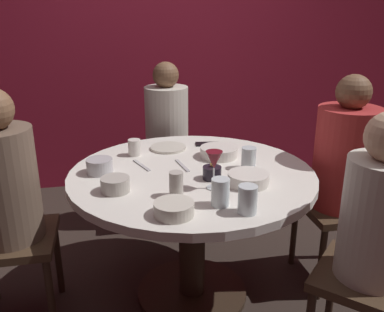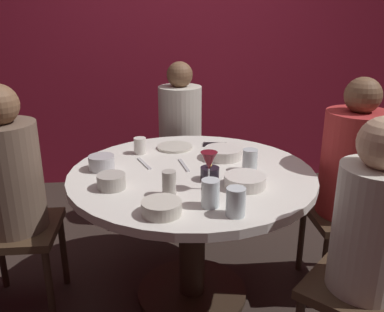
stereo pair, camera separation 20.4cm
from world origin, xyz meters
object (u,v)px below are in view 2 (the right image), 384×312
Objects in this scene: bowl_small_white at (223,153)px; bowl_rice_portion at (111,181)px; dining_table at (192,202)px; cup_far_edge at (140,146)px; bowl_serving_large at (102,163)px; wine_glass at (209,162)px; bowl_salad_center at (245,181)px; cup_by_left_diner at (236,202)px; dinner_plate at (175,147)px; candle_holder at (210,173)px; cup_center_front at (210,193)px; seated_diner_left at (9,179)px; cup_near_candle at (250,160)px; seated_diner_right at (353,166)px; bowl_sauce_side at (162,208)px; cup_by_right_diner at (169,183)px; seated_diner_front_right at (371,231)px; cell_phone at (215,145)px; seated_diner_back at (180,127)px.

bowl_rice_portion reaches higher than bowl_small_white.
dining_table is 13.58× the size of cup_far_edge.
dining_table is 9.50× the size of bowl_serving_large.
bowl_salad_center is at bearing 4.42° from wine_glass.
wine_glass is at bearing 105.58° from cup_by_left_diner.
dinner_plate is at bearing 100.05° from dining_table.
candle_holder is 0.37m from cup_by_left_diner.
candle_holder is 0.15m from wine_glass.
bowl_small_white is 1.75× the size of cup_center_front.
bowl_serving_large reaches higher than bowl_rice_portion.
dining_table is at bearing 24.34° from bowl_rice_portion.
seated_diner_left is 10.72× the size of cup_near_candle.
bowl_rice_portion is (-1.22, -0.17, 0.04)m from seated_diner_right.
cup_center_front is at bearing -43.52° from bowl_serving_large.
cup_center_front is at bearing -84.52° from dining_table.
bowl_sauce_side is 0.18m from cup_by_right_diner.
wine_glass reaches higher than cup_center_front.
bowl_rice_portion is 1.16× the size of cup_near_candle.
seated_diner_front_right reaches higher than cell_phone.
seated_diner_left is at bearing 173.08° from candle_holder.
candle_holder reaches higher than bowl_salad_center.
dining_table is 0.37m from cup_by_right_diner.
seated_diner_right is 1.03× the size of seated_diner_front_right.
dinner_plate is 1.85× the size of cup_by_right_diner.
cup_near_candle reaches higher than cell_phone.
dining_table is at bearing -8.38° from bowl_serving_large.
wine_glass is 0.86× the size of bowl_small_white.
seated_diner_back is 0.96m from cup_near_candle.
wine_glass is at bearing 84.87° from cup_center_front.
seated_diner_front_right is 12.84× the size of cup_far_edge.
seated_diner_right reaches higher than bowl_sauce_side.
bowl_sauce_side is 1.78× the size of cup_far_edge.
cup_near_candle is (0.45, 0.43, 0.03)m from bowl_sauce_side.
wine_glass is at bearing 2.75° from seated_diner_back.
seated_diner_front_right is at bearing -34.81° from wine_glass.
cup_by_left_diner is at bearing -40.04° from cup_by_right_diner.
cup_by_left_diner is 0.87m from cup_far_edge.
bowl_salad_center is at bearing -43.70° from dining_table.
seated_diner_back is 13.18× the size of candle_holder.
bowl_small_white is (1.07, 0.18, 0.03)m from seated_diner_left.
cell_phone is (1.06, 0.40, 0.01)m from seated_diner_left.
seated_diner_back is at bearing 82.81° from dinner_plate.
dining_table is 10.59× the size of cup_by_left_diner.
cell_phone is 0.68× the size of bowl_small_white.
cup_near_candle is at bearing -3.79° from dining_table.
cup_by_right_diner reaches higher than cup_far_edge.
bowl_serving_large reaches higher than bowl_salad_center.
cup_near_candle is at bearing -6.60° from bowl_serving_large.
seated_diner_front_right is 1.27m from cup_far_edge.
bowl_sauce_side is (0.29, -0.51, -0.01)m from bowl_serving_large.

